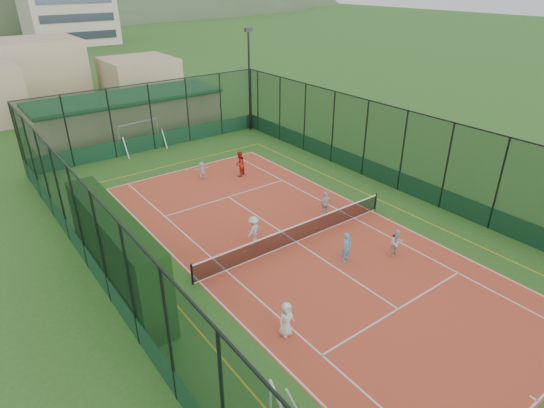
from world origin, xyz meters
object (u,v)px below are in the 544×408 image
Objects in this scene: child_far_left at (254,230)px; child_far_back at (202,170)px; child_far_right at (325,204)px; clubhouse at (128,114)px; white_bench at (141,285)px; child_near_mid at (347,247)px; futsal_goal_far at (139,136)px; child_near_left at (286,319)px; floodlight_ne at (249,81)px; child_near_right at (396,243)px; coach at (240,164)px.

child_far_back is at bearing -122.78° from child_far_left.
child_far_right is at bearing 159.54° from child_far_left.
clubhouse is 22.73m from white_bench.
child_far_left is at bearing -7.68° from white_bench.
child_far_back is at bearing 82.40° from child_near_mid.
clubhouse is at bearing -115.26° from child_far_left.
child_near_left is at bearing -105.73° from futsal_goal_far.
child_near_left reaches higher than child_far_back.
child_near_left is (3.33, -5.49, 0.28)m from white_bench.
floodlight_ne is 5.78× the size of child_far_right.
child_far_right is at bearing 112.36° from child_near_right.
child_far_right is at bearing 115.02° from child_far_back.
child_near_mid reaches higher than white_bench.
child_near_mid reaches higher than child_far_left.
child_far_left is 0.87× the size of coach.
child_near_left is 0.97× the size of child_near_mid.
white_bench is 12.93m from coach.
floodlight_ne is 23.15m from white_bench.
white_bench is 10.85m from child_far_right.
child_near_left is at bearing -148.96° from child_near_right.
child_far_left is at bearing 112.63° from child_near_mid.
child_far_right is 0.86× the size of coach.
child_near_right is at bearing 108.30° from child_far_back.
child_far_left reaches higher than child_far_back.
coach is at bearing -80.03° from clubhouse.
child_far_right is 1.25× the size of child_far_back.
futsal_goal_far is at bearing 84.32° from child_near_mid.
clubhouse is 24.70m from child_near_mid.
coach is at bearing 25.76° from white_bench.
futsal_goal_far is (6.88, 16.80, 0.62)m from white_bench.
floodlight_ne is at bearing 97.59° from child_near_right.
child_near_mid is at bearing -88.19° from clubhouse.
clubhouse is 11.00× the size of child_near_right.
futsal_goal_far is (-0.92, -4.52, -0.51)m from clubhouse.
child_far_left reaches higher than child_near_right.
floodlight_ne is 18.86m from child_far_left.
clubhouse is 4.64m from futsal_goal_far.
child_near_right is (3.90, -21.23, -0.36)m from futsal_goal_far.
floodlight_ne is 2.51× the size of futsal_goal_far.
child_far_back is (-8.46, -6.75, -3.55)m from floodlight_ne.
futsal_goal_far is 7.71m from child_far_back.
clubhouse is 13.34× the size of child_far_back.
clubhouse reaches higher than coach.
white_bench is 11.66m from child_near_right.
white_bench is at bearing -135.85° from floodlight_ne.
child_near_left is (-3.55, -22.28, -0.34)m from futsal_goal_far.
white_bench is 1.10× the size of child_near_left.
child_far_left is (-0.82, -16.28, -0.32)m from futsal_goal_far.
floodlight_ne is 5.62× the size of child_near_mid.
child_near_mid reaches higher than child_near_right.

